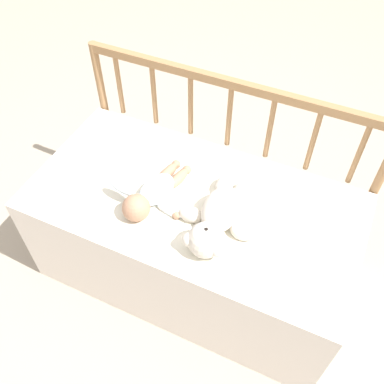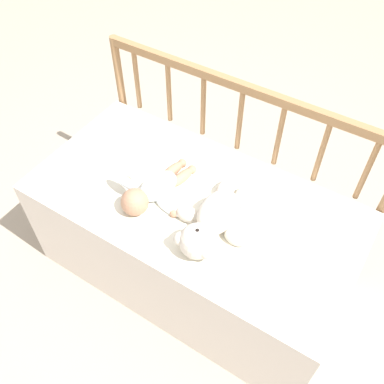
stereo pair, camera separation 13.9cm
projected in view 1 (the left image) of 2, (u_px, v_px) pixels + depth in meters
The scene contains 6 objects.
ground_plane at pixel (193, 269), 2.06m from camera, with size 12.00×12.00×0.00m, color tan.
crib_mattress at pixel (193, 238), 1.87m from camera, with size 1.30×0.66×0.52m.
crib_rail at pixel (228, 129), 1.82m from camera, with size 1.30×0.04×0.85m.
blanket at pixel (190, 207), 1.64m from camera, with size 0.76×0.50×0.01m.
teddy_bear at pixel (217, 218), 1.54m from camera, with size 0.30×0.41×0.13m.
baby at pixel (152, 194), 1.64m from camera, with size 0.31×0.36×0.11m.
Camera 1 is at (0.44, -0.97, 1.81)m, focal length 40.00 mm.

